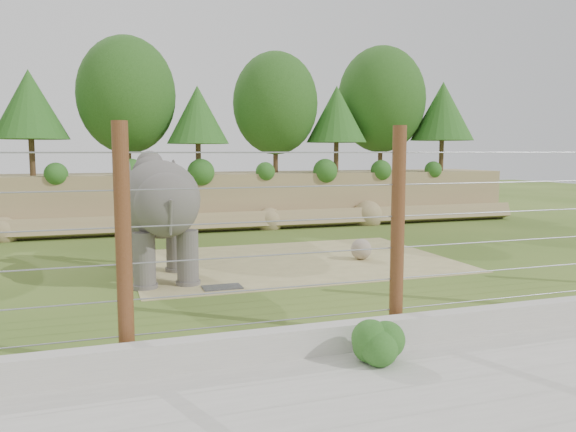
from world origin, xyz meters
name	(u,v)px	position (x,y,z in m)	size (l,w,h in m)	color
ground	(312,283)	(0.00, 0.00, 0.00)	(90.00, 90.00, 0.00)	#39571B
back_embankment	(228,142)	(0.59, 12.68, 3.97)	(30.00, 5.52, 8.77)	#967D57
dirt_patch	(293,261)	(0.50, 3.00, 0.01)	(10.00, 7.00, 0.02)	#978B59
drain_grate	(222,287)	(-2.42, 0.17, 0.04)	(1.00, 0.60, 0.03)	#262628
elephant	(160,218)	(-3.78, 1.72, 1.72)	(1.82, 4.26, 3.45)	#56504D
stone_ball	(361,249)	(2.69, 2.51, 0.36)	(0.68, 0.68, 0.68)	gray
retaining_wall	(409,329)	(0.00, -5.00, 0.25)	(26.00, 0.35, 0.50)	#B1ACA3
walkway	(478,384)	(0.00, -7.00, 0.01)	(26.00, 4.00, 0.01)	#B1ACA3
barrier_fence	(398,232)	(0.00, -4.50, 2.00)	(20.26, 0.26, 4.00)	#532B12
walkway_shrub	(381,344)	(-1.00, -5.80, 0.35)	(0.67, 0.67, 0.67)	#2B601E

